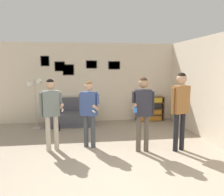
% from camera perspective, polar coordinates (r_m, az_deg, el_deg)
% --- Properties ---
extents(ground_plane, '(20.00, 20.00, 0.00)m').
position_cam_1_polar(ground_plane, '(3.91, 1.52, -21.49)').
color(ground_plane, gray).
extents(wall_back, '(7.60, 0.08, 2.70)m').
position_cam_1_polar(wall_back, '(7.61, -3.38, 4.05)').
color(wall_back, beige).
rests_on(wall_back, ground_plane).
extents(wall_right, '(0.06, 6.60, 2.70)m').
position_cam_1_polar(wall_right, '(6.32, 22.74, 2.40)').
color(wall_right, beige).
rests_on(wall_right, ground_plane).
extents(couch, '(1.53, 0.80, 0.86)m').
position_cam_1_polar(couch, '(7.36, -10.75, -4.67)').
color(couch, '#4C4C56').
rests_on(couch, ground_plane).
extents(bookshelf, '(0.97, 0.30, 0.86)m').
position_cam_1_polar(bookshelf, '(7.85, 9.84, -2.79)').
color(bookshelf, brown).
rests_on(bookshelf, ground_plane).
extents(floor_lamp, '(0.47, 0.28, 1.58)m').
position_cam_1_polar(floor_lamp, '(7.04, -19.45, 1.82)').
color(floor_lamp, '#ADA89E').
rests_on(floor_lamp, ground_plane).
extents(person_player_foreground_left, '(0.55, 0.43, 1.66)m').
position_cam_1_polar(person_player_foreground_left, '(5.11, -15.62, -2.34)').
color(person_player_foreground_left, '#B7AD99').
rests_on(person_player_foreground_left, ground_plane).
extents(person_player_foreground_center, '(0.47, 0.56, 1.59)m').
position_cam_1_polar(person_player_foreground_center, '(5.16, -6.01, -2.49)').
color(person_player_foreground_center, '#3D4247').
rests_on(person_player_foreground_center, ground_plane).
extents(person_watcher_holding_cup, '(0.52, 0.41, 1.70)m').
position_cam_1_polar(person_watcher_holding_cup, '(4.90, 8.10, -2.22)').
color(person_watcher_holding_cup, brown).
rests_on(person_watcher_holding_cup, ground_plane).
extents(person_spectator_near_bookshelf, '(0.48, 0.29, 1.80)m').
position_cam_1_polar(person_spectator_near_bookshelf, '(5.13, 17.45, -1.22)').
color(person_spectator_near_bookshelf, black).
rests_on(person_spectator_near_bookshelf, ground_plane).
extents(bottle_on_floor, '(0.07, 0.07, 0.28)m').
position_cam_1_polar(bottle_on_floor, '(6.79, -13.71, -7.46)').
color(bottle_on_floor, black).
rests_on(bottle_on_floor, ground_plane).
extents(drinking_cup, '(0.07, 0.07, 0.09)m').
position_cam_1_polar(drinking_cup, '(7.74, 9.22, 0.64)').
color(drinking_cup, yellow).
rests_on(drinking_cup, bookshelf).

